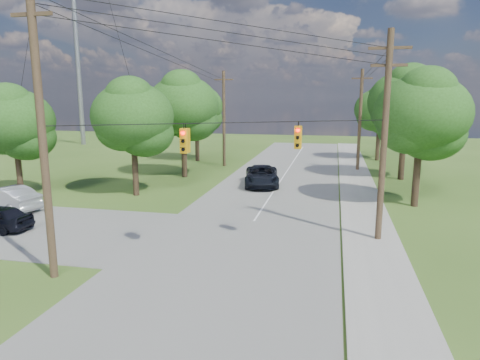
% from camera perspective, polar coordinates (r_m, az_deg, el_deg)
% --- Properties ---
extents(ground, '(140.00, 140.00, 0.00)m').
position_cam_1_polar(ground, '(17.19, -11.36, -14.36)').
color(ground, '#38561C').
rests_on(ground, ground).
extents(main_road, '(10.00, 100.00, 0.03)m').
position_cam_1_polar(main_road, '(20.97, -0.69, -9.33)').
color(main_road, gray).
rests_on(main_road, ground).
extents(sidewalk_east, '(2.60, 100.00, 0.12)m').
position_cam_1_polar(sidewalk_east, '(20.59, 18.09, -10.16)').
color(sidewalk_east, '#A19D96').
rests_on(sidewalk_east, ground).
extents(pole_sw, '(2.00, 0.32, 12.00)m').
position_cam_1_polar(pole_sw, '(18.32, -24.98, 6.62)').
color(pole_sw, brown).
rests_on(pole_sw, ground).
extents(pole_ne, '(2.00, 0.32, 10.50)m').
position_cam_1_polar(pole_ne, '(22.36, 18.70, 5.72)').
color(pole_ne, brown).
rests_on(pole_ne, ground).
extents(pole_north_e, '(2.00, 0.32, 10.00)m').
position_cam_1_polar(pole_north_e, '(44.27, 15.70, 7.77)').
color(pole_north_e, brown).
rests_on(pole_north_e, ground).
extents(pole_north_w, '(2.00, 0.32, 10.00)m').
position_cam_1_polar(pole_north_w, '(45.67, -2.16, 8.26)').
color(pole_north_w, brown).
rests_on(pole_north_w, ground).
extents(power_lines, '(13.93, 29.62, 4.93)m').
position_cam_1_polar(power_lines, '(26.24, 1.52, 15.04)').
color(power_lines, black).
rests_on(power_lines, ground).
extents(traffic_signals, '(4.91, 3.27, 1.05)m').
position_cam_1_polar(traffic_signals, '(19.07, 0.51, 5.57)').
color(traffic_signals, orange).
rests_on(traffic_signals, ground).
extents(tree_w_near, '(6.00, 6.00, 8.40)m').
position_cam_1_polar(tree_w_near, '(32.58, -14.11, 8.24)').
color(tree_w_near, '#3C2D1E').
rests_on(tree_w_near, ground).
extents(tree_w_mid, '(6.40, 6.40, 9.22)m').
position_cam_1_polar(tree_w_mid, '(39.53, -7.62, 9.85)').
color(tree_w_mid, '#3C2D1E').
rests_on(tree_w_mid, ground).
extents(tree_w_far, '(6.00, 6.00, 8.73)m').
position_cam_1_polar(tree_w_far, '(49.64, -5.82, 9.72)').
color(tree_w_far, '#3C2D1E').
rests_on(tree_w_far, ground).
extents(tree_e_near, '(6.20, 6.20, 8.81)m').
position_cam_1_polar(tree_e_near, '(30.67, 23.05, 8.17)').
color(tree_e_near, '#3C2D1E').
rests_on(tree_e_near, ground).
extents(tree_e_mid, '(6.60, 6.60, 9.64)m').
position_cam_1_polar(tree_e_mid, '(40.60, 21.28, 9.70)').
color(tree_e_mid, '#3C2D1E').
rests_on(tree_e_mid, ground).
extents(tree_e_far, '(5.80, 5.80, 8.32)m').
position_cam_1_polar(tree_e_far, '(52.41, 18.16, 8.94)').
color(tree_e_far, '#3C2D1E').
rests_on(tree_e_far, ground).
extents(tree_cross_n, '(5.60, 5.60, 7.91)m').
position_cam_1_polar(tree_cross_n, '(34.91, -27.89, 6.93)').
color(tree_cross_n, '#3C2D1E').
rests_on(tree_cross_n, ground).
extents(car_cross_silver, '(5.23, 2.77, 1.64)m').
position_cam_1_polar(car_cross_silver, '(31.53, -28.81, -2.19)').
color(car_cross_silver, '#ADB0B4').
rests_on(car_cross_silver, cross_road).
extents(car_main_north, '(3.70, 6.29, 1.64)m').
position_cam_1_polar(car_main_north, '(35.71, 2.92, 0.57)').
color(car_main_north, black).
rests_on(car_main_north, main_road).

